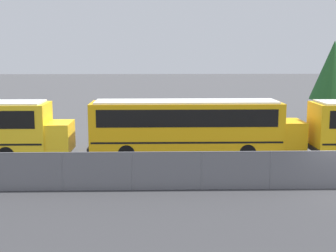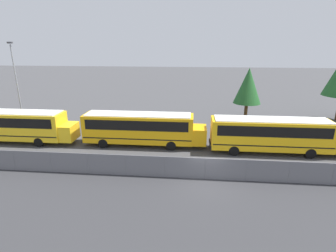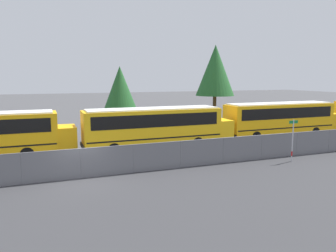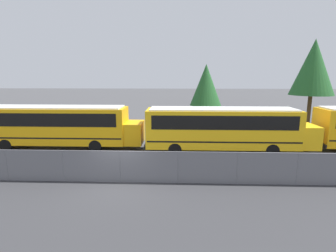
# 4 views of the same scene
# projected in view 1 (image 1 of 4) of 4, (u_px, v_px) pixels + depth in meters

# --- Properties ---
(school_bus_3) EXTENTS (12.08, 2.48, 3.22)m
(school_bus_3) POSITION_uv_depth(u_px,v_px,m) (191.00, 124.00, 26.40)
(school_bus_3) COLOR #EDA80F
(school_bus_3) RESTS_ON ground_plane
(tree_0) EXTENTS (3.57, 3.57, 6.77)m
(tree_0) POSITION_uv_depth(u_px,v_px,m) (333.00, 70.00, 37.14)
(tree_0) COLOR #51381E
(tree_0) RESTS_ON ground_plane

